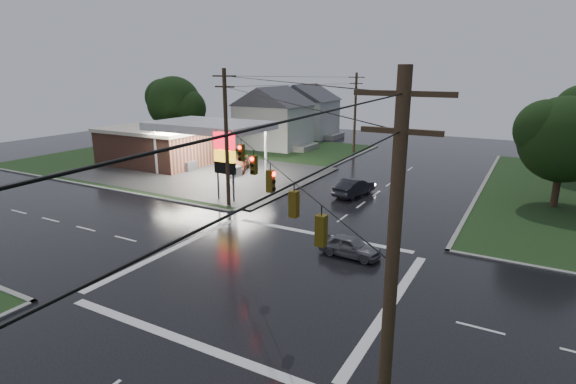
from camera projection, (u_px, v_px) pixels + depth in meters
The scene contains 15 objects.
ground at pixel (266, 274), 24.72m from camera, with size 120.00×120.00×0.00m, color black.
grass_nw at pixel (202, 155), 58.81m from camera, with size 36.00×36.00×0.08m, color #173216.
gas_station at pixel (168, 143), 52.69m from camera, with size 26.20×18.00×5.60m.
pylon_sign at pixel (225, 155), 37.43m from camera, with size 2.00×0.35×6.00m.
utility_pole_nw at pixel (226, 137), 35.67m from camera, with size 2.20×0.32×11.00m.
utility_pole_se at pixel (390, 293), 10.74m from camera, with size 2.20×0.32×11.00m.
utility_pole_n at pixel (355, 112), 59.75m from camera, with size 2.20×0.32×10.50m.
traffic_signals at pixel (264, 159), 22.98m from camera, with size 26.87×26.87×1.47m.
house_near at pixel (274, 117), 63.72m from camera, with size 11.05×8.48×8.60m.
house_far at pixel (306, 110), 74.30m from camera, with size 11.05×8.48×8.60m.
tree_nw_behind at pixel (175, 103), 64.24m from camera, with size 8.93×7.60×10.00m.
tree_ne_near at pixel (566, 140), 35.15m from camera, with size 7.99×6.80×8.98m.
car_north at pixel (354, 187), 39.95m from camera, with size 1.64×4.71×1.55m, color black.
car_crossing at pixel (350, 246), 26.97m from camera, with size 1.51×3.76×1.28m, color slate.
car_pump at pixel (238, 165), 49.36m from camera, with size 2.02×4.96×1.44m, color #532313.
Camera 1 is at (12.09, -19.19, 10.90)m, focal length 28.00 mm.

